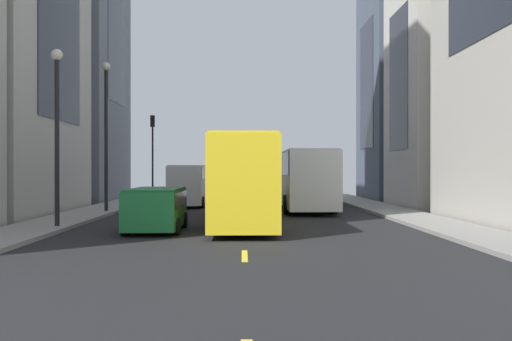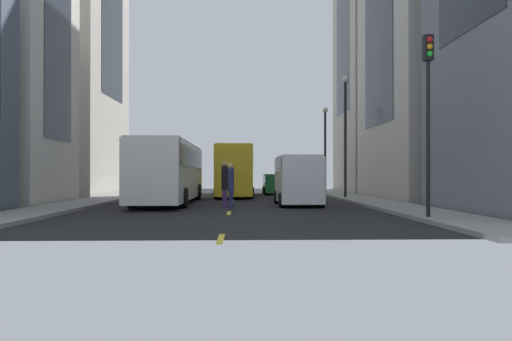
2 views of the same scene
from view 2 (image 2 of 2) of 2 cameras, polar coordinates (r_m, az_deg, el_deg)
name	(u,v)px [view 2 (image 2 of 2)]	position (r m, az deg, el deg)	size (l,w,h in m)	color
ground_plane	(234,198)	(33.87, -2.57, -3.17)	(42.49, 42.49, 0.00)	black
sidewalk_west	(114,197)	(34.91, -15.78, -2.95)	(2.54, 44.00, 0.15)	gray
sidewalk_east	(351,197)	(34.67, 10.74, -2.98)	(2.54, 44.00, 0.15)	gray
lane_stripe_0	(221,239)	(12.95, -4.03, -7.75)	(0.16, 2.00, 0.01)	yellow
lane_stripe_1	(229,213)	(21.30, -3.10, -4.83)	(0.16, 2.00, 0.01)	yellow
lane_stripe_2	(232,202)	(29.68, -2.70, -3.56)	(0.16, 2.00, 0.01)	yellow
lane_stripe_3	(234,195)	(38.07, -2.47, -2.85)	(0.16, 2.00, 0.01)	yellow
lane_stripe_4	(236,192)	(46.46, -2.33, -2.40)	(0.16, 2.00, 0.01)	yellow
lane_stripe_5	(237,189)	(54.85, -2.23, -2.08)	(0.16, 2.00, 0.01)	yellow
building_east_1	(448,35)	(36.22, 20.96, 14.19)	(9.29, 11.79, 21.49)	#B7B2A8
building_east_2	(377,17)	(47.39, 13.60, 16.58)	(6.15, 9.62, 30.91)	#B7B2A8
city_bus_white	(170,168)	(28.55, -9.74, 0.34)	(2.80, 12.85, 3.35)	silver
streetcar_yellow	(235,167)	(37.41, -2.44, 0.35)	(2.70, 12.19, 3.59)	yellow
delivery_van_white	(298,177)	(26.42, 4.75, -0.69)	(2.25, 5.35, 2.58)	white
car_green_0	(276,182)	(40.41, 2.27, -1.36)	(2.05, 4.28, 1.62)	#1E7238
pedestrian_walking_far	(231,184)	(24.07, -2.85, -1.56)	(0.28, 0.28, 2.14)	navy
pedestrian_crossing_near	(148,177)	(48.87, -12.16, -0.77)	(0.30, 0.30, 2.12)	navy
pedestrian_waiting_curb	(225,182)	(25.25, -3.58, -1.35)	(0.33, 0.33, 2.29)	#593372
traffic_light_near_corner	(428,91)	(18.85, 18.97, 8.48)	(0.32, 0.44, 6.40)	black
streetlamp_near	(325,140)	(40.36, 7.86, 3.45)	(0.44, 0.44, 6.81)	black
streetlamp_far	(345,124)	(32.81, 10.11, 5.23)	(0.44, 0.44, 7.78)	black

